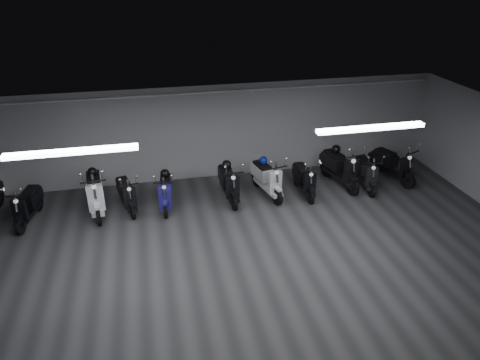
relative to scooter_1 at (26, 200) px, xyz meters
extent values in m
cube|color=#313234|center=(4.69, -3.40, -0.62)|extent=(14.00, 10.00, 0.01)
cube|color=gray|center=(4.69, -3.40, 2.19)|extent=(14.00, 10.00, 0.01)
cube|color=#98989A|center=(4.69, 1.61, 0.78)|extent=(14.00, 0.01, 2.80)
cube|color=white|center=(1.69, -2.40, 2.12)|extent=(2.40, 0.18, 0.08)
cube|color=white|center=(7.69, -2.40, 2.12)|extent=(2.40, 0.18, 0.08)
cylinder|color=white|center=(4.69, 1.52, 2.00)|extent=(13.60, 0.05, 0.05)
sphere|color=black|center=(3.42, 0.24, 0.25)|extent=(0.25, 0.25, 0.25)
sphere|color=black|center=(1.59, 0.41, 0.41)|extent=(0.24, 0.24, 0.24)
sphere|color=black|center=(8.32, 0.49, 0.41)|extent=(0.26, 0.26, 0.26)
sphere|color=black|center=(5.09, 0.32, 0.32)|extent=(0.25, 0.25, 0.25)
sphere|color=navy|center=(6.12, 0.34, 0.33)|extent=(0.24, 0.24, 0.24)
camera|label=1|loc=(3.11, -10.41, 5.30)|focal=33.14mm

